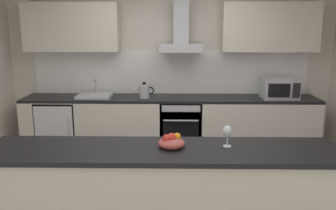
{
  "coord_description": "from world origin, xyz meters",
  "views": [
    {
      "loc": [
        0.06,
        -3.51,
        1.93
      ],
      "look_at": [
        -0.01,
        0.43,
        1.05
      ],
      "focal_mm": 37.99,
      "sensor_mm": 36.0,
      "label": 1
    }
  ],
  "objects_px": {
    "fruit_bowl": "(172,142)",
    "sink": "(95,95)",
    "refrigerator": "(60,128)",
    "kettle": "(144,91)",
    "range_hood": "(181,36)",
    "wine_glass": "(228,132)",
    "oven": "(180,126)",
    "microwave": "(280,88)"
  },
  "relations": [
    {
      "from": "range_hood",
      "to": "fruit_bowl",
      "type": "xyz_separation_m",
      "value": [
        -0.11,
        -2.48,
        -0.79
      ]
    },
    {
      "from": "range_hood",
      "to": "fruit_bowl",
      "type": "relative_size",
      "value": 3.27
    },
    {
      "from": "kettle",
      "to": "wine_glass",
      "type": "distance_m",
      "value": 2.45
    },
    {
      "from": "sink",
      "to": "kettle",
      "type": "distance_m",
      "value": 0.74
    },
    {
      "from": "wine_glass",
      "to": "refrigerator",
      "type": "bearing_deg",
      "value": 132.93
    },
    {
      "from": "range_hood",
      "to": "wine_glass",
      "type": "height_order",
      "value": "range_hood"
    },
    {
      "from": "sink",
      "to": "kettle",
      "type": "relative_size",
      "value": 1.73
    },
    {
      "from": "fruit_bowl",
      "to": "sink",
      "type": "bearing_deg",
      "value": 116.09
    },
    {
      "from": "refrigerator",
      "to": "wine_glass",
      "type": "bearing_deg",
      "value": -47.07
    },
    {
      "from": "kettle",
      "to": "wine_glass",
      "type": "height_order",
      "value": "kettle"
    },
    {
      "from": "microwave",
      "to": "refrigerator",
      "type": "bearing_deg",
      "value": 179.56
    },
    {
      "from": "kettle",
      "to": "fruit_bowl",
      "type": "distance_m",
      "value": 2.35
    },
    {
      "from": "microwave",
      "to": "kettle",
      "type": "relative_size",
      "value": 1.73
    },
    {
      "from": "oven",
      "to": "microwave",
      "type": "xyz_separation_m",
      "value": [
        1.43,
        -0.03,
        0.59
      ]
    },
    {
      "from": "kettle",
      "to": "range_hood",
      "type": "relative_size",
      "value": 0.4
    },
    {
      "from": "microwave",
      "to": "sink",
      "type": "height_order",
      "value": "microwave"
    },
    {
      "from": "oven",
      "to": "fruit_bowl",
      "type": "relative_size",
      "value": 3.64
    },
    {
      "from": "kettle",
      "to": "range_hood",
      "type": "distance_m",
      "value": 0.96
    },
    {
      "from": "refrigerator",
      "to": "sink",
      "type": "bearing_deg",
      "value": 1.46
    },
    {
      "from": "microwave",
      "to": "wine_glass",
      "type": "xyz_separation_m",
      "value": [
        -1.09,
        -2.29,
        0.03
      ]
    },
    {
      "from": "fruit_bowl",
      "to": "kettle",
      "type": "bearing_deg",
      "value": 100.19
    },
    {
      "from": "refrigerator",
      "to": "kettle",
      "type": "distance_m",
      "value": 1.4
    },
    {
      "from": "wine_glass",
      "to": "fruit_bowl",
      "type": "bearing_deg",
      "value": -176.14
    },
    {
      "from": "range_hood",
      "to": "microwave",
      "type": "bearing_deg",
      "value": -6.28
    },
    {
      "from": "refrigerator",
      "to": "wine_glass",
      "type": "xyz_separation_m",
      "value": [
        2.15,
        -2.31,
        0.65
      ]
    },
    {
      "from": "oven",
      "to": "refrigerator",
      "type": "xyz_separation_m",
      "value": [
        -1.81,
        -0.0,
        -0.03
      ]
    },
    {
      "from": "sink",
      "to": "range_hood",
      "type": "relative_size",
      "value": 0.69
    },
    {
      "from": "kettle",
      "to": "range_hood",
      "type": "height_order",
      "value": "range_hood"
    },
    {
      "from": "sink",
      "to": "range_hood",
      "type": "xyz_separation_m",
      "value": [
        1.27,
        0.12,
        0.86
      ]
    },
    {
      "from": "microwave",
      "to": "range_hood",
      "type": "xyz_separation_m",
      "value": [
        -1.43,
        0.16,
        0.74
      ]
    },
    {
      "from": "kettle",
      "to": "wine_glass",
      "type": "xyz_separation_m",
      "value": [
        0.87,
        -2.28,
        0.07
      ]
    },
    {
      "from": "fruit_bowl",
      "to": "refrigerator",
      "type": "bearing_deg",
      "value": 125.84
    },
    {
      "from": "wine_glass",
      "to": "oven",
      "type": "bearing_deg",
      "value": 98.45
    },
    {
      "from": "oven",
      "to": "wine_glass",
      "type": "height_order",
      "value": "wine_glass"
    },
    {
      "from": "microwave",
      "to": "fruit_bowl",
      "type": "relative_size",
      "value": 2.27
    },
    {
      "from": "kettle",
      "to": "range_hood",
      "type": "xyz_separation_m",
      "value": [
        0.53,
        0.16,
        0.78
      ]
    },
    {
      "from": "microwave",
      "to": "wine_glass",
      "type": "relative_size",
      "value": 2.81
    },
    {
      "from": "kettle",
      "to": "refrigerator",
      "type": "bearing_deg",
      "value": 178.61
    },
    {
      "from": "refrigerator",
      "to": "range_hood",
      "type": "xyz_separation_m",
      "value": [
        1.81,
        0.13,
        1.36
      ]
    },
    {
      "from": "sink",
      "to": "wine_glass",
      "type": "relative_size",
      "value": 2.81
    },
    {
      "from": "oven",
      "to": "fruit_bowl",
      "type": "height_order",
      "value": "fruit_bowl"
    },
    {
      "from": "oven",
      "to": "range_hood",
      "type": "height_order",
      "value": "range_hood"
    }
  ]
}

